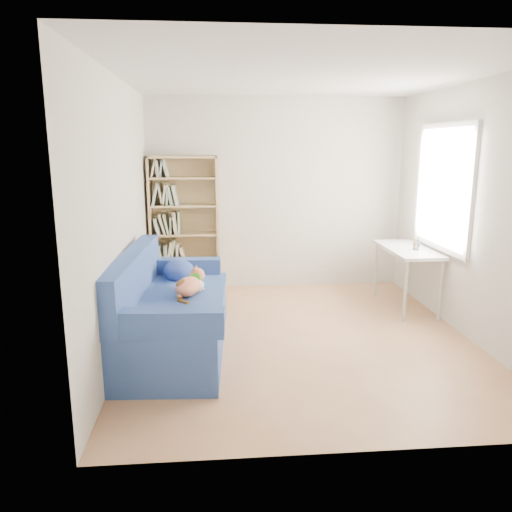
{
  "coord_description": "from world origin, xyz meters",
  "views": [
    {
      "loc": [
        -0.87,
        -4.84,
        1.97
      ],
      "look_at": [
        -0.44,
        0.15,
        0.85
      ],
      "focal_mm": 35.0,
      "sensor_mm": 36.0,
      "label": 1
    }
  ],
  "objects": [
    {
      "name": "sofa",
      "position": [
        -1.31,
        -0.19,
        0.37
      ],
      "size": [
        1.05,
        2.03,
        0.98
      ],
      "rotation": [
        0.0,
        0.0,
        -0.06
      ],
      "color": "navy",
      "rests_on": "ground"
    },
    {
      "name": "desk",
      "position": [
        1.47,
        0.88,
        0.67
      ],
      "size": [
        0.51,
        1.12,
        0.75
      ],
      "color": "silver",
      "rests_on": "ground"
    },
    {
      "name": "pen_cup",
      "position": [
        1.53,
        0.77,
        0.8
      ],
      "size": [
        0.08,
        0.08,
        0.15
      ],
      "color": "white",
      "rests_on": "desk"
    },
    {
      "name": "room_shell",
      "position": [
        0.1,
        0.03,
        1.64
      ],
      "size": [
        3.54,
        4.04,
        2.62
      ],
      "color": "silver",
      "rests_on": "ground"
    },
    {
      "name": "bookshelf",
      "position": [
        -1.25,
        1.84,
        0.84
      ],
      "size": [
        0.91,
        0.28,
        1.83
      ],
      "color": "tan",
      "rests_on": "ground"
    },
    {
      "name": "ground",
      "position": [
        0.0,
        0.0,
        0.0
      ],
      "size": [
        4.0,
        4.0,
        0.0
      ],
      "primitive_type": "plane",
      "color": "#AF794F",
      "rests_on": "ground"
    }
  ]
}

